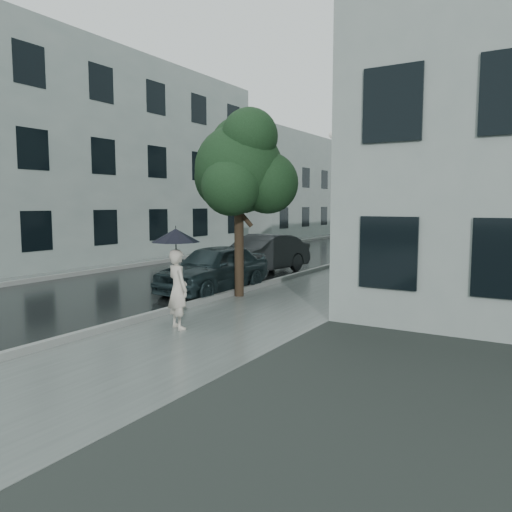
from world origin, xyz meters
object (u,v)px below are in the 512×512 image
Objects in this scene: lamp_post at (341,190)px; car_near at (214,268)px; street_tree at (241,168)px; pedestrian at (178,289)px; car_far at (261,254)px.

lamp_post reaches higher than car_near.
street_tree is 0.92× the size of lamp_post.
car_near is at bearing -95.45° from lamp_post.
street_tree is 3.06m from car_near.
pedestrian is 0.40× the size of car_near.
car_near is at bearing -70.30° from car_far.
street_tree is at bearing -5.75° from car_near.
pedestrian is at bearing -62.80° from car_near.
lamp_post is 8.24m from car_near.
car_near is at bearing -39.39° from pedestrian.
car_near is (-1.03, 0.13, -2.88)m from street_tree.
street_tree is 7.94m from lamp_post.
street_tree is at bearing -52.02° from pedestrian.
car_far is (-1.83, 4.28, -2.86)m from street_tree.
car_far is at bearing -46.70° from pedestrian.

